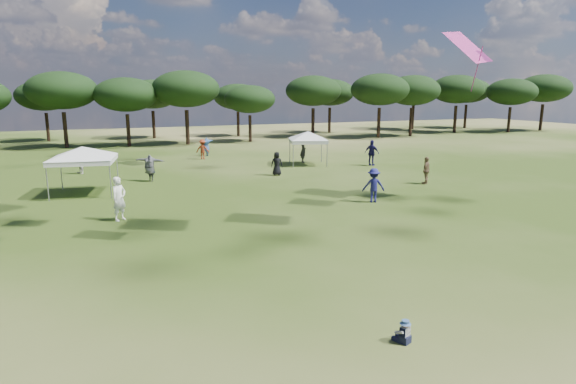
% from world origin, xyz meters
% --- Properties ---
extents(tree_line, '(108.78, 17.63, 7.77)m').
position_xyz_m(tree_line, '(2.39, 47.41, 5.42)').
color(tree_line, black).
rests_on(tree_line, ground).
extents(tent_left, '(6.39, 6.39, 2.89)m').
position_xyz_m(tent_left, '(-6.48, 21.52, 2.46)').
color(tent_left, gray).
rests_on(tent_left, ground).
extents(tent_right, '(5.21, 5.21, 2.83)m').
position_xyz_m(tent_right, '(9.10, 26.66, 2.40)').
color(tent_right, gray).
rests_on(tent_right, ground).
extents(toddler, '(0.41, 0.44, 0.54)m').
position_xyz_m(toddler, '(0.20, 1.76, 0.24)').
color(toddler, black).
rests_on(toddler, ground).
extents(festival_crowd, '(28.02, 22.72, 1.91)m').
position_xyz_m(festival_crowd, '(-0.04, 23.21, 0.87)').
color(festival_crowd, navy).
rests_on(festival_crowd, ground).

